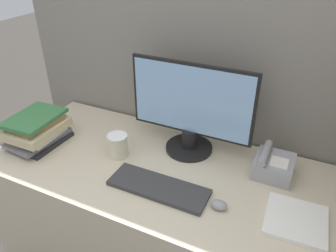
{
  "coord_description": "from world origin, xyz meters",
  "views": [
    {
      "loc": [
        0.59,
        -0.73,
        1.72
      ],
      "look_at": [
        0.04,
        0.41,
        0.96
      ],
      "focal_mm": 35.0,
      "sensor_mm": 36.0,
      "label": 1
    }
  ],
  "objects_px": {
    "coffee_cup": "(118,145)",
    "keyboard": "(158,187)",
    "book_stack": "(37,130)",
    "monitor": "(191,111)",
    "mouse": "(219,205)",
    "desk_telephone": "(273,165)"
  },
  "relations": [
    {
      "from": "keyboard",
      "to": "coffee_cup",
      "type": "relative_size",
      "value": 3.76
    },
    {
      "from": "monitor",
      "to": "mouse",
      "type": "height_order",
      "value": "monitor"
    },
    {
      "from": "mouse",
      "to": "book_stack",
      "type": "distance_m",
      "value": 1.01
    },
    {
      "from": "monitor",
      "to": "desk_telephone",
      "type": "bearing_deg",
      "value": -2.86
    },
    {
      "from": "monitor",
      "to": "mouse",
      "type": "relative_size",
      "value": 8.8
    },
    {
      "from": "coffee_cup",
      "to": "keyboard",
      "type": "bearing_deg",
      "value": -25.04
    },
    {
      "from": "keyboard",
      "to": "desk_telephone",
      "type": "height_order",
      "value": "desk_telephone"
    },
    {
      "from": "keyboard",
      "to": "desk_telephone",
      "type": "xyz_separation_m",
      "value": [
        0.43,
        0.32,
        0.04
      ]
    },
    {
      "from": "keyboard",
      "to": "book_stack",
      "type": "relative_size",
      "value": 1.41
    },
    {
      "from": "keyboard",
      "to": "desk_telephone",
      "type": "bearing_deg",
      "value": 36.93
    },
    {
      "from": "mouse",
      "to": "coffee_cup",
      "type": "distance_m",
      "value": 0.58
    },
    {
      "from": "mouse",
      "to": "book_stack",
      "type": "xyz_separation_m",
      "value": [
        -1.01,
        0.05,
        0.06
      ]
    },
    {
      "from": "coffee_cup",
      "to": "desk_telephone",
      "type": "bearing_deg",
      "value": 14.25
    },
    {
      "from": "monitor",
      "to": "keyboard",
      "type": "distance_m",
      "value": 0.4
    },
    {
      "from": "book_stack",
      "to": "desk_telephone",
      "type": "distance_m",
      "value": 1.19
    },
    {
      "from": "coffee_cup",
      "to": "book_stack",
      "type": "height_order",
      "value": "book_stack"
    },
    {
      "from": "mouse",
      "to": "monitor",
      "type": "bearing_deg",
      "value": 128.49
    },
    {
      "from": "keyboard",
      "to": "desk_telephone",
      "type": "distance_m",
      "value": 0.53
    },
    {
      "from": "keyboard",
      "to": "book_stack",
      "type": "bearing_deg",
      "value": 175.88
    },
    {
      "from": "keyboard",
      "to": "mouse",
      "type": "relative_size",
      "value": 6.31
    },
    {
      "from": "monitor",
      "to": "mouse",
      "type": "distance_m",
      "value": 0.48
    },
    {
      "from": "monitor",
      "to": "coffee_cup",
      "type": "xyz_separation_m",
      "value": [
        -0.3,
        -0.2,
        -0.16
      ]
    }
  ]
}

